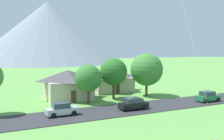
{
  "coord_description": "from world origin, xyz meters",
  "views": [
    {
      "loc": [
        -13.72,
        -4.2,
        8.84
      ],
      "look_at": [
        -1.18,
        21.85,
        6.4
      ],
      "focal_mm": 41.09,
      "sensor_mm": 36.0,
      "label": 1
    }
  ],
  "objects": [
    {
      "name": "parked_car_silver_mid_east",
      "position": [
        -5.34,
        28.46,
        0.87
      ],
      "size": [
        4.25,
        2.18,
        1.68
      ],
      "color": "#B7BCC1",
      "rests_on": "road_strip"
    },
    {
      "name": "tree_near_right",
      "position": [
        5.78,
        35.69,
        4.78
      ],
      "size": [
        4.78,
        4.78,
        7.18
      ],
      "color": "#4C3823",
      "rests_on": "ground"
    },
    {
      "name": "tree_center",
      "position": [
        0.47,
        34.02,
        4.1
      ],
      "size": [
        4.35,
        4.35,
        6.29
      ],
      "color": "#4C3823",
      "rests_on": "ground"
    },
    {
      "name": "parked_car_black_east_end",
      "position": [
        4.78,
        27.2,
        0.87
      ],
      "size": [
        4.24,
        2.15,
        1.68
      ],
      "color": "black",
      "rests_on": "road_strip"
    },
    {
      "name": "road_strip",
      "position": [
        0.0,
        27.84,
        0.04
      ],
      "size": [
        160.0,
        7.0,
        0.08
      ],
      "primitive_type": "cube",
      "color": "#2D2D33",
      "rests_on": "ground"
    },
    {
      "name": "house_left_center",
      "position": [
        8.65,
        43.2,
        2.36
      ],
      "size": [
        8.52,
        7.36,
        4.55
      ],
      "color": "beige",
      "rests_on": "ground"
    },
    {
      "name": "mountain_west_ridge",
      "position": [
        20.02,
        158.27,
        18.9
      ],
      "size": [
        89.93,
        89.93,
        37.8
      ],
      "primitive_type": "cone",
      "color": "gray",
      "rests_on": "ground"
    },
    {
      "name": "tree_left_of_center",
      "position": [
        12.53,
        35.53,
        4.94
      ],
      "size": [
        6.02,
        6.02,
        7.96
      ],
      "color": "#4C3823",
      "rests_on": "ground"
    },
    {
      "name": "parked_car_green_west_end",
      "position": [
        18.81,
        26.71,
        0.87
      ],
      "size": [
        4.24,
        2.17,
        1.68
      ],
      "color": "#237042",
      "rests_on": "road_strip"
    },
    {
      "name": "house_leftmost",
      "position": [
        -1.45,
        39.26,
        2.63
      ],
      "size": [
        8.06,
        7.55,
        5.07
      ],
      "color": "beige",
      "rests_on": "ground"
    }
  ]
}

